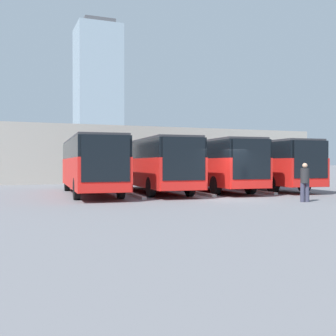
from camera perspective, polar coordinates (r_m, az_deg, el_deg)
ground_plane at (r=21.17m, az=8.24°, el=-4.18°), size 600.00×600.00×0.00m
bus_0 at (r=29.30m, az=12.31°, el=0.62°), size 3.24×11.47×3.17m
curb_divider_0 at (r=26.90m, az=10.84°, el=-3.00°), size 0.68×6.37×0.15m
bus_1 at (r=27.27m, az=5.62°, el=0.63°), size 3.24×11.47×3.17m
curb_divider_1 at (r=24.98m, az=3.38°, el=-3.27°), size 0.68×6.37×0.15m
bus_2 at (r=25.63m, az=-2.01°, el=0.63°), size 3.24×11.47×3.17m
curb_divider_2 at (r=23.51m, az=-5.12°, el=-3.51°), size 0.68×6.37×0.15m
bus_3 at (r=24.42m, az=-10.46°, el=0.62°), size 3.24×11.47×3.17m
pedestrian at (r=20.27m, az=18.05°, el=-1.69°), size 0.50×0.50×1.79m
station_building at (r=44.05m, az=-7.62°, el=1.73°), size 39.64×15.33×5.19m
office_tower at (r=184.73m, az=-9.50°, el=9.59°), size 18.39×18.39×62.33m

